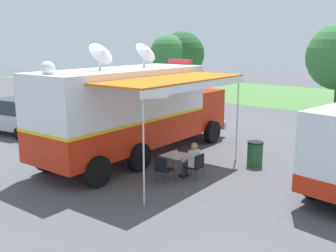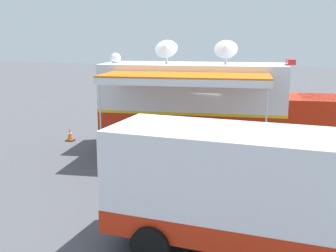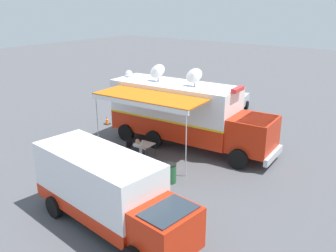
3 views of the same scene
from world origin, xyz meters
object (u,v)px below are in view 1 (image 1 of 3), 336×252
Objects in this scene: folding_table at (176,156)px; car_behind_truck at (16,116)px; command_truck at (137,108)px; water_bottle at (176,153)px; seated_responder at (192,160)px; folding_chair_beside_table at (163,168)px; trash_bin at (255,154)px; folding_chair_at_table at (197,165)px.

car_behind_truck is at bearing -178.19° from folding_table.
water_bottle is (2.70, -0.84, -1.11)m from command_truck.
car_behind_truck is at bearing -177.78° from seated_responder.
folding_chair_beside_table is at bearing -115.16° from seated_responder.
folding_chair_beside_table is 0.96× the size of trash_bin.
seated_responder reaches higher than folding_table.
seated_responder is (0.61, 0.09, -0.02)m from folding_table.
folding_chair_beside_table is (0.17, -0.85, -0.16)m from folding_table.
car_behind_truck is (-10.12, 0.53, 0.37)m from folding_chair_beside_table.
folding_table is at bearing -118.89° from trash_bin.
command_truck is 4.79m from trash_bin.
water_bottle reaches higher than folding_chair_at_table.
water_bottle is (0.10, -0.10, 0.16)m from folding_table.
folding_chair_beside_table is at bearing -123.45° from folding_chair_at_table.
folding_chair_beside_table is (0.07, -0.75, -0.32)m from water_bottle.
water_bottle is 0.82m from folding_chair_beside_table.
seated_responder is at bearing -176.13° from folding_chair_at_table.
car_behind_truck reaches higher than water_bottle.
seated_responder is at bearing 8.78° from folding_table.
folding_table is at bearing 101.16° from folding_chair_beside_table.
command_truck is 2.15× the size of car_behind_truck.
command_truck reaches higher than trash_bin.
car_behind_truck is (-10.57, -0.41, 0.23)m from seated_responder.
water_bottle is 10.06m from car_behind_truck.
folding_table is at bearing 134.45° from water_bottle.
seated_responder is (3.21, -0.65, -1.30)m from command_truck.
command_truck is at bearing 162.65° from water_bottle.
seated_responder reaches higher than folding_chair_beside_table.
water_bottle is 0.80m from folding_chair_at_table.
folding_chair_beside_table is 10.14m from car_behind_truck.
trash_bin reaches higher than folding_chair_at_table.
water_bottle is 0.58m from seated_responder.
folding_chair_beside_table reaches higher than folding_table.
command_truck is 2.99m from folding_table.
trash_bin is at bearing 63.57° from water_bottle.
command_truck is 11.31× the size of folding_table.
folding_chair_at_table is 0.96× the size of trash_bin.
command_truck reaches higher than car_behind_truck.
seated_responder is at bearing 20.89° from water_bottle.
car_behind_truck is at bearing -171.83° from command_truck.
folding_chair_beside_table is at bearing -110.49° from trash_bin.
seated_responder is 0.28× the size of car_behind_truck.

